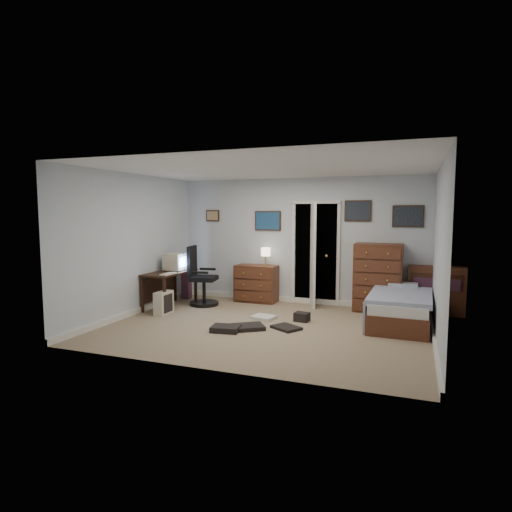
{
  "coord_description": "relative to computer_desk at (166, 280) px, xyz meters",
  "views": [
    {
      "loc": [
        2.17,
        -6.31,
        1.82
      ],
      "look_at": [
        -0.28,
        0.3,
        1.1
      ],
      "focal_mm": 30.0,
      "sensor_mm": 36.0,
      "label": 1
    }
  ],
  "objects": [
    {
      "name": "office_chair",
      "position": [
        0.54,
        0.38,
        -0.08
      ],
      "size": [
        0.66,
        0.66,
        1.17
      ],
      "rotation": [
        0.0,
        0.0,
        0.18
      ],
      "color": "black",
      "rests_on": "floor"
    },
    {
      "name": "floor_clutter",
      "position": [
        2.17,
        -0.74,
        -0.49
      ],
      "size": [
        1.34,
        1.31,
        0.15
      ],
      "rotation": [
        0.0,
        0.0,
        -0.19
      ],
      "color": "black",
      "rests_on": "floor"
    },
    {
      "name": "headboard_bookcase",
      "position": [
        4.86,
        1.15,
        -0.07
      ],
      "size": [
        0.98,
        0.31,
        0.87
      ],
      "rotation": [
        0.0,
        0.0,
        -0.07
      ],
      "color": "#5B2E1C",
      "rests_on": "floor"
    },
    {
      "name": "crt_monitor",
      "position": [
        0.1,
        0.15,
        0.33
      ],
      "size": [
        0.36,
        0.34,
        0.33
      ],
      "rotation": [
        0.0,
        0.0,
        -0.01
      ],
      "color": "beige",
      "rests_on": "computer_desk"
    },
    {
      "name": "keyboard",
      "position": [
        0.26,
        -0.35,
        0.17
      ],
      "size": [
        0.14,
        0.37,
        0.02
      ],
      "primitive_type": "cube",
      "rotation": [
        0.0,
        0.0,
        -0.01
      ],
      "color": "beige",
      "rests_on": "computer_desk"
    },
    {
      "name": "bed",
      "position": [
        4.27,
        0.19,
        -0.26
      ],
      "size": [
        0.99,
        1.79,
        0.58
      ],
      "rotation": [
        0.0,
        0.0,
        -0.02
      ],
      "color": "#5B2E1C",
      "rests_on": "floor"
    },
    {
      "name": "computer_desk",
      "position": [
        0.0,
        0.0,
        0.0
      ],
      "size": [
        0.57,
        1.21,
        0.69
      ],
      "rotation": [
        0.0,
        0.0,
        -0.01
      ],
      "color": "black",
      "rests_on": "floor"
    },
    {
      "name": "low_dresser",
      "position": [
        1.46,
        1.06,
        -0.16
      ],
      "size": [
        0.86,
        0.46,
        0.75
      ],
      "primitive_type": "cube",
      "rotation": [
        0.0,
        0.0,
        -0.04
      ],
      "color": "#5B2E1C",
      "rests_on": "floor"
    },
    {
      "name": "media_stack",
      "position": [
        -0.04,
        0.83,
        -0.11
      ],
      "size": [
        0.18,
        0.18,
        0.84
      ],
      "primitive_type": "cube",
      "rotation": [
        0.0,
        0.0,
        0.04
      ],
      "color": "maroon",
      "rests_on": "floor"
    },
    {
      "name": "tall_dresser",
      "position": [
        3.85,
        1.04,
        0.09
      ],
      "size": [
        0.85,
        0.5,
        1.25
      ],
      "primitive_type": "cube",
      "rotation": [
        0.0,
        0.0,
        -0.0
      ],
      "color": "#5B2E1C",
      "rests_on": "floor"
    },
    {
      "name": "pc_tower",
      "position": [
        0.28,
        -0.55,
        -0.33
      ],
      "size": [
        0.2,
        0.39,
        0.42
      ],
      "rotation": [
        0.0,
        0.0,
        -0.01
      ],
      "color": "beige",
      "rests_on": "floor"
    },
    {
      "name": "table_lamp",
      "position": [
        1.66,
        1.06,
        0.49
      ],
      "size": [
        0.19,
        0.19,
        0.37
      ],
      "rotation": [
        0.0,
        0.0,
        -0.04
      ],
      "color": "gold",
      "rests_on": "low_dresser"
    },
    {
      "name": "floor",
      "position": [
        2.28,
        -0.71,
        -0.54
      ],
      "size": [
        5.0,
        4.0,
        0.02
      ],
      "primitive_type": "cube",
      "color": "gray",
      "rests_on": "ground"
    },
    {
      "name": "wall_posters",
      "position": [
        2.85,
        1.27,
        1.21
      ],
      "size": [
        4.38,
        0.04,
        0.6
      ],
      "color": "#331E11",
      "rests_on": "floor"
    },
    {
      "name": "doorway",
      "position": [
        2.63,
        1.56,
        0.47
      ],
      "size": [
        0.96,
        1.12,
        2.05
      ],
      "color": "black",
      "rests_on": "floor"
    }
  ]
}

